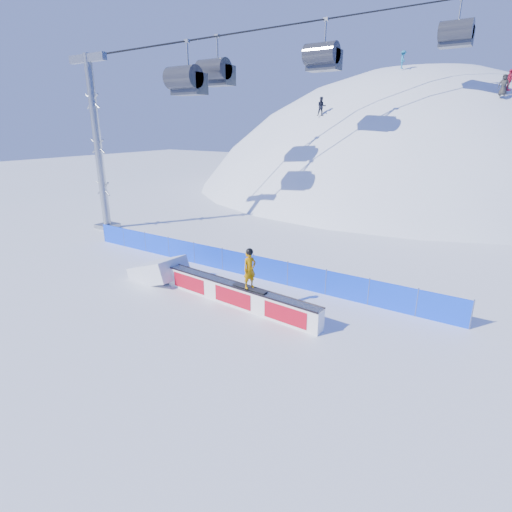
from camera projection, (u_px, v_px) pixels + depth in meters
The scene contains 7 objects.
ground at pixel (178, 304), 17.53m from camera, with size 160.00×160.00×0.00m, color white.
snow_hill at pixel (394, 313), 56.52m from camera, with size 64.00×64.00×64.00m.
safety_fence at pixel (238, 263), 20.91m from camera, with size 22.05×0.05×1.30m.
rail_box at pixel (236, 295), 17.25m from camera, with size 8.28×1.16×0.99m.
snow_ramp at pixel (159, 279), 20.38m from camera, with size 2.72×1.82×1.02m, color white, non-canonical shape.
snowboarder at pixel (250, 269), 16.40m from camera, with size 1.70×0.70×1.76m.
distant_skiers at pixel (421, 80), 35.91m from camera, with size 15.01×10.07×6.22m.
Camera 1 is at (11.64, -11.46, 7.53)m, focal length 28.00 mm.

